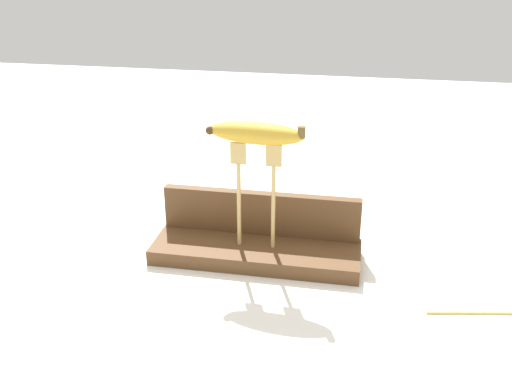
# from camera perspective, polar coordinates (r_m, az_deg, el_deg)

# --- Properties ---
(ground_plane) EXTENTS (3.00, 3.00, 0.00)m
(ground_plane) POSITION_cam_1_polar(r_m,az_deg,el_deg) (1.03, 0.00, -6.50)
(ground_plane) COLOR white
(wooden_board) EXTENTS (0.36, 0.12, 0.03)m
(wooden_board) POSITION_cam_1_polar(r_m,az_deg,el_deg) (1.02, 0.00, -5.85)
(wooden_board) COLOR brown
(wooden_board) RESTS_ON ground
(board_backstop) EXTENTS (0.35, 0.02, 0.08)m
(board_backstop) POSITION_cam_1_polar(r_m,az_deg,el_deg) (1.04, 0.50, -2.05)
(board_backstop) COLOR brown
(board_backstop) RESTS_ON wooden_board
(fork_stand_center) EXTENTS (0.08, 0.01, 0.18)m
(fork_stand_center) POSITION_cam_1_polar(r_m,az_deg,el_deg) (0.96, -0.03, 0.48)
(fork_stand_center) COLOR tan
(fork_stand_center) RESTS_ON wooden_board
(banana_raised_center) EXTENTS (0.16, 0.06, 0.04)m
(banana_raised_center) POSITION_cam_1_polar(r_m,az_deg,el_deg) (0.93, -0.04, 5.70)
(banana_raised_center) COLOR gold
(banana_raised_center) RESTS_ON fork_stand_center
(fork_fallen_near) EXTENTS (0.19, 0.05, 0.01)m
(fork_fallen_near) POSITION_cam_1_polar(r_m,az_deg,el_deg) (0.96, 23.36, -10.67)
(fork_fallen_near) COLOR tan
(fork_fallen_near) RESTS_ON ground
(banana_chunk_near) EXTENTS (0.07, 0.06, 0.04)m
(banana_chunk_near) POSITION_cam_1_polar(r_m,az_deg,el_deg) (1.18, 6.05, -1.44)
(banana_chunk_near) COLOR yellow
(banana_chunk_near) RESTS_ON ground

